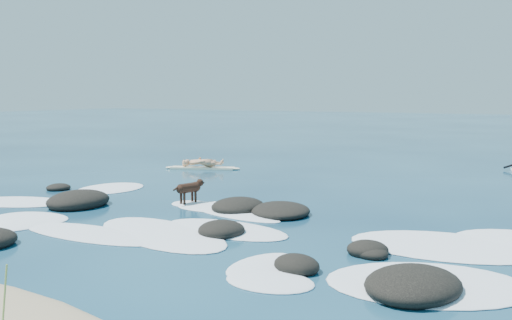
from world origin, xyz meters
The scene contains 5 objects.
ground centered at (0.00, 0.00, 0.00)m, with size 160.00×160.00×0.00m, color #0A2642.
reef_rocks centered at (-0.22, -1.50, 0.11)m, with size 13.26×7.55×0.55m.
breaking_foam centered at (0.69, -1.13, 0.01)m, with size 15.45×7.21×0.12m.
standing_surfer_rig centered at (-5.69, 6.95, 0.68)m, with size 2.91×1.43×1.73m.
dog centered at (-1.72, 0.74, 0.46)m, with size 0.45×1.08×0.69m.
Camera 1 is at (7.33, -11.45, 2.95)m, focal length 40.00 mm.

